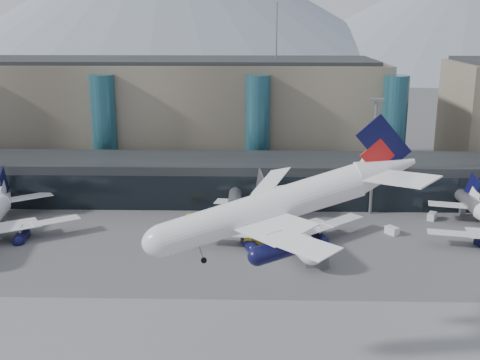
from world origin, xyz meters
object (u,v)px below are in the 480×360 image
object	(u,v)px
jet_parked_mid	(279,215)
veh_f	(0,220)
veh_b	(190,218)
veh_c	(318,261)
veh_h	(254,241)
lightmast_mid	(374,150)
veh_d	(432,216)
veh_g	(392,230)
hero_jet	(288,196)

from	to	relation	value
jet_parked_mid	veh_f	world-z (taller)	jet_parked_mid
jet_parked_mid	veh_f	bearing A→B (deg)	67.16
jet_parked_mid	veh_b	xyz separation A→B (m)	(-18.58, 9.05, -3.87)
veh_b	veh_f	size ratio (longest dim) A/B	0.81
jet_parked_mid	veh_c	world-z (taller)	jet_parked_mid
veh_c	veh_h	size ratio (longest dim) A/B	1.10
lightmast_mid	veh_h	world-z (taller)	lightmast_mid
veh_d	veh_f	distance (m)	92.17
veh_h	veh_c	bearing A→B (deg)	-89.11
lightmast_mid	veh_g	size ratio (longest dim) A/B	9.61
veh_c	veh_h	world-z (taller)	veh_c
lightmast_mid	veh_f	world-z (taller)	lightmast_mid
veh_f	veh_h	world-z (taller)	veh_h
veh_c	veh_h	distance (m)	14.69
veh_d	veh_c	bearing A→B (deg)	163.30
hero_jet	veh_b	distance (m)	60.59
hero_jet	veh_c	xyz separation A→B (m)	(7.16, 30.60, -21.04)
lightmast_mid	jet_parked_mid	size ratio (longest dim) A/B	0.68
lightmast_mid	veh_c	bearing A→B (deg)	-116.13
veh_b	veh_c	size ratio (longest dim) A/B	0.62
hero_jet	veh_h	size ratio (longest dim) A/B	9.59
jet_parked_mid	veh_h	xyz separation A→B (m)	(-4.90, -4.63, -3.58)
hero_jet	jet_parked_mid	bearing A→B (deg)	82.87
veh_g	veh_h	size ratio (longest dim) A/B	0.73
lightmast_mid	hero_jet	world-z (taller)	hero_jet
hero_jet	veh_g	world-z (taller)	hero_jet
jet_parked_mid	veh_g	size ratio (longest dim) A/B	14.18
veh_g	veh_d	bearing A→B (deg)	95.96
hero_jet	veh_b	size ratio (longest dim) A/B	14.09
jet_parked_mid	veh_f	distance (m)	59.08
hero_jet	veh_h	xyz separation A→B (m)	(-4.00, 40.16, -21.15)
hero_jet	veh_f	world-z (taller)	hero_jet
lightmast_mid	veh_h	bearing A→B (deg)	-141.92
veh_f	jet_parked_mid	bearing A→B (deg)	-135.61
lightmast_mid	veh_f	size ratio (longest dim) A/B	8.40
jet_parked_mid	veh_h	bearing A→B (deg)	116.78
lightmast_mid	jet_parked_mid	bearing A→B (deg)	-143.29
veh_d	veh_f	size ratio (longest dim) A/B	0.89
lightmast_mid	veh_d	size ratio (longest dim) A/B	9.42
jet_parked_mid	veh_d	bearing A→B (deg)	-87.32
veh_f	veh_g	world-z (taller)	veh_f
veh_g	jet_parked_mid	bearing A→B (deg)	-119.15
veh_b	veh_g	distance (m)	41.92
veh_g	veh_h	world-z (taller)	veh_h
jet_parked_mid	veh_c	bearing A→B (deg)	-172.81
veh_c	veh_d	xyz separation A→B (m)	(27.15, 25.87, -0.33)
hero_jet	veh_g	bearing A→B (deg)	57.35
hero_jet	veh_g	distance (m)	56.99
veh_b	veh_g	world-z (taller)	veh_g
jet_parked_mid	veh_g	distance (m)	23.25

